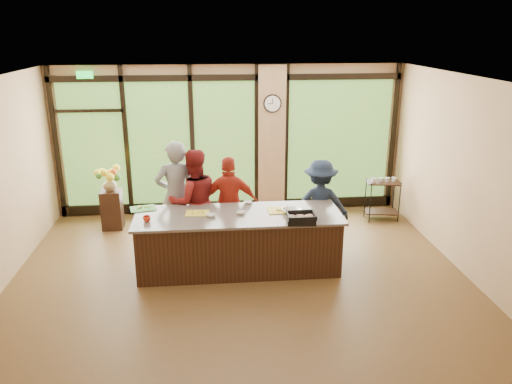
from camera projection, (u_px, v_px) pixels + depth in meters
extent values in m
plane|color=brown|center=(240.00, 276.00, 7.73)|extent=(7.00, 7.00, 0.00)
plane|color=silver|center=(238.00, 79.00, 6.79)|extent=(7.00, 7.00, 0.00)
plane|color=tan|center=(230.00, 140.00, 10.10)|extent=(7.00, 0.00, 7.00)
plane|color=tan|center=(469.00, 178.00, 7.58)|extent=(0.00, 6.00, 6.00)
cube|color=tan|center=(272.00, 140.00, 10.12)|extent=(0.55, 0.12, 3.00)
cube|color=black|center=(229.00, 78.00, 9.66)|extent=(6.90, 0.08, 0.12)
cube|color=black|center=(231.00, 205.00, 10.48)|extent=(6.90, 0.08, 0.20)
cube|color=#19D83F|center=(85.00, 75.00, 9.34)|extent=(0.30, 0.04, 0.14)
cube|color=#3B6322|center=(93.00, 146.00, 9.84)|extent=(1.20, 0.02, 2.50)
cube|color=#3B6322|center=(160.00, 145.00, 9.96)|extent=(1.20, 0.02, 2.50)
cube|color=#3B6322|center=(225.00, 143.00, 10.08)|extent=(1.20, 0.02, 2.50)
cube|color=#3B6322|center=(339.00, 141.00, 10.29)|extent=(2.10, 0.02, 2.50)
cube|color=black|center=(56.00, 144.00, 9.74)|extent=(0.08, 0.08, 3.00)
cube|color=black|center=(126.00, 143.00, 9.86)|extent=(0.08, 0.08, 3.00)
cube|color=black|center=(192.00, 142.00, 9.98)|extent=(0.08, 0.08, 3.00)
cube|color=black|center=(257.00, 140.00, 10.10)|extent=(0.08, 0.08, 3.00)
cube|color=black|center=(286.00, 140.00, 10.16)|extent=(0.08, 0.08, 3.00)
cube|color=black|center=(393.00, 137.00, 10.36)|extent=(0.08, 0.08, 3.00)
cube|color=black|center=(239.00, 243.00, 7.88)|extent=(3.10, 1.00, 0.88)
cube|color=#6E635B|center=(238.00, 215.00, 7.73)|extent=(3.20, 1.10, 0.04)
cylinder|color=black|center=(272.00, 103.00, 9.82)|extent=(0.36, 0.04, 0.36)
cylinder|color=white|center=(273.00, 104.00, 9.80)|extent=(0.31, 0.01, 0.31)
cube|color=black|center=(273.00, 101.00, 9.78)|extent=(0.01, 0.00, 0.11)
cube|color=black|center=(270.00, 104.00, 9.79)|extent=(0.09, 0.00, 0.01)
imported|color=gray|center=(176.00, 196.00, 8.43)|extent=(0.78, 0.60, 1.92)
imported|color=maroon|center=(194.00, 201.00, 8.38)|extent=(1.01, 0.88, 1.79)
imported|color=#A22819|center=(230.00, 204.00, 8.48)|extent=(0.99, 0.46, 1.64)
imported|color=#192438|center=(320.00, 204.00, 8.58)|extent=(1.08, 0.71, 1.56)
cube|color=black|center=(301.00, 220.00, 7.39)|extent=(0.44, 0.35, 0.07)
imported|color=silver|center=(292.00, 211.00, 7.76)|extent=(0.35, 0.35, 0.07)
cube|color=#3D9034|center=(143.00, 209.00, 7.95)|extent=(0.45, 0.37, 0.01)
cube|color=gold|center=(197.00, 213.00, 7.76)|extent=(0.38, 0.30, 0.01)
cube|color=gold|center=(282.00, 210.00, 7.88)|extent=(0.45, 0.34, 0.01)
imported|color=white|center=(211.00, 215.00, 7.62)|extent=(0.19, 0.19, 0.05)
imported|color=white|center=(241.00, 213.00, 7.73)|extent=(0.14, 0.14, 0.04)
imported|color=white|center=(248.00, 202.00, 8.20)|extent=(0.14, 0.14, 0.03)
imported|color=red|center=(147.00, 219.00, 7.42)|extent=(0.11, 0.11, 0.09)
cube|color=black|center=(112.00, 209.00, 9.50)|extent=(0.38, 0.38, 0.75)
imported|color=olive|center=(110.00, 184.00, 9.34)|extent=(0.31, 0.31, 0.26)
cube|color=black|center=(381.00, 212.00, 9.99)|extent=(0.69, 0.47, 0.03)
cube|color=black|center=(384.00, 182.00, 9.80)|extent=(0.69, 0.47, 0.03)
cylinder|color=black|center=(370.00, 203.00, 9.73)|extent=(0.02, 0.02, 0.82)
cylinder|color=black|center=(399.00, 202.00, 9.78)|extent=(0.02, 0.02, 0.82)
cylinder|color=black|center=(365.00, 198.00, 10.04)|extent=(0.02, 0.02, 0.82)
cylinder|color=black|center=(393.00, 197.00, 10.09)|extent=(0.02, 0.02, 0.82)
imported|color=silver|center=(374.00, 180.00, 9.76)|extent=(0.11, 0.11, 0.08)
imported|color=silver|center=(381.00, 180.00, 9.77)|extent=(0.11, 0.11, 0.08)
imported|color=silver|center=(387.00, 180.00, 9.79)|extent=(0.11, 0.11, 0.08)
imported|color=silver|center=(394.00, 179.00, 9.80)|extent=(0.11, 0.11, 0.08)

